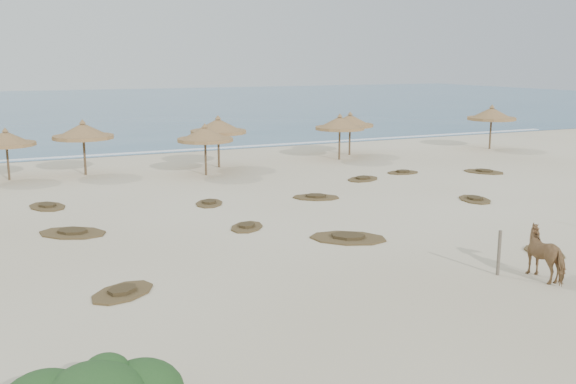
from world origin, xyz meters
The scene contains 24 objects.
ground centered at (0.00, 0.00, 0.00)m, with size 160.00×160.00×0.00m, color beige.
ocean centered at (0.00, 75.00, 0.00)m, with size 200.00×100.00×0.01m, color #29577D.
foam_line centered at (0.00, 26.00, 0.00)m, with size 70.00×0.60×0.01m, color white.
palapa_1 centered at (-5.61, 18.66, 2.38)m, with size 3.98×3.98×3.07m.
palapa_2 centered at (-9.49, 18.73, 2.16)m, with size 3.87×3.87×2.78m.
palapa_3 centered at (0.39, 15.80, 2.22)m, with size 3.67×3.67×2.86m.
palapa_4 centered at (1.89, 18.01, 2.39)m, with size 3.80×3.80×3.08m.
palapa_5 centered at (9.82, 17.70, 2.28)m, with size 3.22×3.22×2.93m.
palapa_6 centered at (11.47, 19.26, 2.24)m, with size 3.58×3.58×2.88m.
palapa_7 centered at (22.01, 17.61, 2.45)m, with size 4.14×4.14×3.15m.
horse centered at (4.21, -4.65, 0.73)m, with size 0.79×1.74×1.47m, color #9A7146.
fence_post_near centered at (3.15, -3.84, 0.68)m, with size 0.10×0.10×1.36m, color #6C5E51.
scrub_1 centered at (-7.72, 6.17, 0.05)m, with size 3.05×2.86×0.16m.
scrub_2 centered at (-1.64, 4.30, 0.05)m, with size 1.99×2.11×0.16m.
scrub_3 centered at (3.18, 7.98, 0.05)m, with size 2.57×2.26×0.16m.
scrub_4 centered at (9.49, 4.55, 0.05)m, with size 1.81×2.28×0.16m.
scrub_5 centered at (14.90, 10.12, 0.05)m, with size 2.45×2.69×0.16m.
scrub_6 centered at (-8.20, 11.11, 0.05)m, with size 1.93×2.42×0.16m.
scrub_7 centered at (7.55, 11.04, 0.05)m, with size 2.46×2.14×0.16m.
scrub_9 centered at (1.08, 1.38, 0.05)m, with size 3.28×3.04×0.16m.
scrub_10 centered at (10.62, 11.84, 0.05)m, with size 1.93×1.30×0.16m.
scrub_11 centered at (-7.20, -0.78, 0.05)m, with size 2.39×2.26×0.16m.
scrub_12 centered at (6.07, -2.79, 0.05)m, with size 1.25×1.73×0.16m.
scrub_13 centered at (-1.67, 8.80, 0.05)m, with size 1.79×2.12×0.16m.
Camera 1 is at (-9.99, -17.63, 6.22)m, focal length 40.00 mm.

